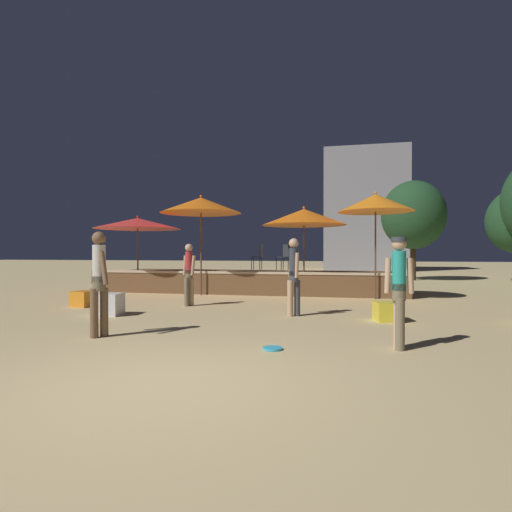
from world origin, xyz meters
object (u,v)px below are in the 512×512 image
background_tree_2 (413,215)px  patio_umbrella_3 (376,203)px  person_1 (189,273)px  patio_umbrella_0 (304,217)px  cube_seat_0 (110,304)px  cube_seat_1 (388,312)px  patio_umbrella_2 (138,223)px  bistro_chair_1 (259,254)px  bistro_chair_0 (284,254)px  frisbee_disc (273,348)px  person_0 (294,274)px  patio_umbrella_1 (201,205)px  person_2 (99,280)px  person_3 (399,287)px  cube_seat_2 (84,299)px

background_tree_2 → patio_umbrella_3: bearing=-105.9°
person_1 → background_tree_2: 13.80m
patio_umbrella_0 → cube_seat_0: bearing=-128.3°
cube_seat_1 → person_1: size_ratio=0.37×
patio_umbrella_2 → person_1: 4.61m
cube_seat_1 → bistro_chair_1: bearing=124.6°
bistro_chair_0 → frisbee_disc: bearing=-36.9°
person_0 → frisbee_disc: (0.06, -3.06, -0.90)m
patio_umbrella_1 → background_tree_2: 11.91m
cube_seat_0 → person_0: 4.12m
person_2 → patio_umbrella_3: bearing=174.8°
patio_umbrella_3 → cube_seat_0: (-6.00, -4.42, -2.62)m
person_2 → frisbee_disc: person_2 is taller
bistro_chair_0 → person_1: bearing=-67.9°
patio_umbrella_1 → person_2: patio_umbrella_1 is taller
bistro_chair_0 → bistro_chair_1: (-0.90, -0.05, 0.00)m
frisbee_disc → background_tree_2: (4.46, 15.55, 3.24)m
bistro_chair_1 → person_3: bearing=27.2°
cube_seat_2 → person_0: person_0 is taller
patio_umbrella_2 → frisbee_disc: (6.03, -7.17, -2.39)m
person_3 → patio_umbrella_3: bearing=174.7°
patio_umbrella_0 → patio_umbrella_2: (-5.81, 0.00, -0.11)m
patio_umbrella_0 → patio_umbrella_2: 5.81m
person_2 → patio_umbrella_2: bearing=-124.3°
patio_umbrella_0 → background_tree_2: size_ratio=0.58×
cube_seat_0 → bistro_chair_0: bistro_chair_0 is taller
person_0 → patio_umbrella_1: bearing=102.9°
patio_umbrella_1 → bistro_chair_1: size_ratio=3.62×
cube_seat_2 → frisbee_disc: size_ratio=1.96×
patio_umbrella_3 → frisbee_disc: 7.57m
background_tree_2 → person_1: bearing=-122.9°
person_1 → patio_umbrella_2: bearing=-108.1°
person_2 → background_tree_2: bearing=-174.1°
frisbee_disc → bistro_chair_0: bearing=96.9°
patio_umbrella_3 → patio_umbrella_1: bearing=-179.7°
person_1 → patio_umbrella_0: bearing=164.5°
person_1 → cube_seat_1: bearing=100.9°
patio_umbrella_2 → person_0: 7.40m
patio_umbrella_1 → bistro_chair_1: patio_umbrella_1 is taller
patio_umbrella_3 → cube_seat_0: 7.90m
person_1 → person_2: size_ratio=0.93×
person_0 → bistro_chair_1: (-1.86, 5.29, 0.40)m
bistro_chair_0 → cube_seat_1: bearing=-16.3°
patio_umbrella_0 → cube_seat_1: (2.09, -4.34, -2.32)m
cube_seat_0 → background_tree_2: background_tree_2 is taller
person_0 → person_1: bearing=128.7°
patio_umbrella_2 → person_1: (3.11, -3.03, -1.55)m
bistro_chair_0 → background_tree_2: bearing=98.7°
person_1 → frisbee_disc: bearing=61.3°
patio_umbrella_3 → frisbee_disc: size_ratio=11.58×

